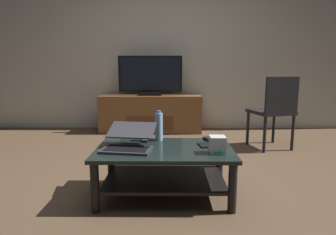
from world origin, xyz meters
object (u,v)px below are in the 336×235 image
Objects in this scene: soundbar_remote at (145,139)px; router_box at (217,145)px; media_cabinet at (151,113)px; coffee_table at (164,163)px; television at (150,77)px; laptop at (129,141)px; water_bottle_near at (159,126)px; cell_phone at (204,145)px; tv_remote at (210,140)px; dining_chair at (275,108)px.

router_box is at bearing -34.51° from soundbar_remote.
soundbar_remote is (0.10, -2.08, 0.11)m from media_cabinet.
coffee_table is at bearing -83.52° from media_cabinet.
laptop is at bearing -90.14° from television.
television reaches higher than water_bottle_near.
television is 2.11m from soundbar_remote.
coffee_table is at bearing 161.87° from router_box.
cell_phone reaches higher than coffee_table.
media_cabinet reaches higher than coffee_table.
laptop is at bearing 177.03° from cell_phone.
television is (-0.26, 2.29, 0.59)m from coffee_table.
television is 7.82× the size of router_box.
soundbar_remote is at bearing 125.67° from coffee_table.
media_cabinet is 11.04× the size of cell_phone.
router_box is at bearing -39.78° from water_bottle_near.
water_bottle_near is at bearing 0.78° from soundbar_remote.
cell_phone is at bearing 111.56° from router_box.
cell_phone is at bearing -20.93° from soundbar_remote.
television is 3.79× the size of water_bottle_near.
soundbar_remote is (-0.55, 0.36, -0.05)m from router_box.
router_box is (0.65, -0.11, 0.00)m from laptop.
coffee_table is 8.45× the size of router_box.
media_cabinet is 2.32m from cell_phone.
router_box reaches higher than tv_remote.
media_cabinet is at bearing 95.81° from water_bottle_near.
tv_remote is at bearing 30.70° from coffee_table.
television is 6.00× the size of soundbar_remote.
dining_chair is (1.29, 1.32, 0.24)m from coffee_table.
media_cabinet is (-0.26, 2.31, 0.02)m from coffee_table.
dining_chair is at bearing 27.58° from tv_remote.
router_box is 0.77× the size of tv_remote.
laptop is 0.34m from water_bottle_near.
television is at bearing -90.00° from media_cabinet.
water_bottle_near is (-1.35, -1.09, -0.00)m from dining_chair.
laptop is (-0.01, -2.33, 0.16)m from media_cabinet.
soundbar_remote is at bearing 67.76° from laptop.
coffee_table is 7.42× the size of cell_phone.
laptop is 0.59m from cell_phone.
water_bottle_near is at bearing -141.06° from dining_chair.
tv_remote is at bearing -73.07° from media_cabinet.
router_box is 0.49× the size of water_bottle_near.
water_bottle_near reaches higher than soundbar_remote.
dining_chair reaches higher than soundbar_remote.
laptop reaches higher than cell_phone.
laptop is 0.69m from tv_remote.
soundbar_remote is at bearing -87.35° from media_cabinet.
media_cabinet is at bearing 147.54° from dining_chair.
dining_chair reaches higher than laptop.
television is at bearing 148.11° from dining_chair.
media_cabinet is at bearing 90.00° from television.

